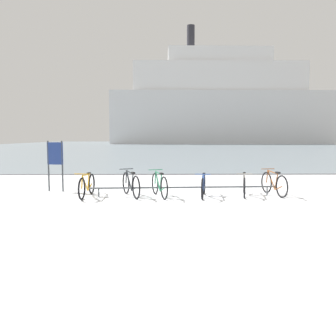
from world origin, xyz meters
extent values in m
cube|color=white|center=(0.00, -1.00, -0.04)|extent=(80.00, 22.00, 0.08)
cube|color=gray|center=(0.00, 65.00, -0.04)|extent=(80.00, 110.00, 0.08)
cube|color=#47474C|center=(0.00, 10.00, -0.02)|extent=(80.00, 0.50, 0.05)
cylinder|color=#4C5156|center=(-0.86, 3.72, 0.28)|extent=(5.87, 0.34, 0.05)
cylinder|color=#4C5156|center=(-3.50, 3.59, 0.14)|extent=(0.04, 0.04, 0.28)
cylinder|color=#4C5156|center=(1.78, 3.86, 0.14)|extent=(0.04, 0.04, 0.28)
torus|color=black|center=(-3.91, 3.13, 0.33)|extent=(0.10, 0.66, 0.66)
torus|color=black|center=(-3.84, 4.22, 0.33)|extent=(0.10, 0.66, 0.66)
cylinder|color=gold|center=(-3.89, 3.48, 0.45)|extent=(0.07, 0.57, 0.56)
cylinder|color=gold|center=(-3.87, 3.84, 0.42)|extent=(0.05, 0.20, 0.50)
cylinder|color=gold|center=(-3.88, 3.56, 0.69)|extent=(0.08, 0.71, 0.08)
cylinder|color=gold|center=(-3.86, 3.99, 0.26)|extent=(0.07, 0.48, 0.18)
cylinder|color=gold|center=(-3.91, 3.17, 0.52)|extent=(0.04, 0.12, 0.39)
cube|color=black|center=(-3.86, 3.92, 0.71)|extent=(0.09, 0.20, 0.05)
cylinder|color=gold|center=(-3.91, 3.21, 0.76)|extent=(0.46, 0.05, 0.02)
torus|color=black|center=(-2.73, 4.22, 0.35)|extent=(0.31, 0.67, 0.71)
torus|color=black|center=(-2.32, 3.22, 0.35)|extent=(0.31, 0.67, 0.71)
cylinder|color=#1E2328|center=(-2.60, 3.89, 0.48)|extent=(0.25, 0.54, 0.60)
cylinder|color=#1E2328|center=(-2.47, 3.57, 0.46)|extent=(0.11, 0.20, 0.54)
cylinder|color=#1E2328|center=(-2.57, 3.82, 0.75)|extent=(0.30, 0.66, 0.09)
cylinder|color=#1E2328|center=(-2.41, 3.43, 0.27)|extent=(0.21, 0.45, 0.19)
cylinder|color=#1E2328|center=(-2.71, 4.18, 0.56)|extent=(0.08, 0.12, 0.42)
cube|color=black|center=(-2.43, 3.49, 0.76)|extent=(0.15, 0.22, 0.05)
cylinder|color=#1E2328|center=(-2.70, 4.14, 0.82)|extent=(0.44, 0.20, 0.02)
torus|color=black|center=(-1.78, 4.11, 0.35)|extent=(0.24, 0.68, 0.69)
torus|color=black|center=(-1.49, 3.14, 0.35)|extent=(0.24, 0.68, 0.69)
cylinder|color=#2D8C60|center=(-1.69, 3.80, 0.47)|extent=(0.19, 0.52, 0.59)
cylinder|color=#2D8C60|center=(-1.59, 3.48, 0.45)|extent=(0.09, 0.19, 0.52)
cylinder|color=#2D8C60|center=(-1.67, 3.73, 0.73)|extent=(0.22, 0.65, 0.08)
cylinder|color=#2D8C60|center=(-1.55, 3.35, 0.27)|extent=(0.16, 0.44, 0.19)
cylinder|color=#2D8C60|center=(-1.77, 4.08, 0.55)|extent=(0.07, 0.12, 0.41)
cube|color=black|center=(-1.57, 3.41, 0.74)|extent=(0.13, 0.21, 0.05)
cylinder|color=#2D8C60|center=(-1.76, 4.04, 0.80)|extent=(0.45, 0.15, 0.02)
torus|color=black|center=(-0.36, 3.13, 0.32)|extent=(0.16, 0.65, 0.65)
torus|color=black|center=(-0.19, 4.10, 0.32)|extent=(0.16, 0.65, 0.65)
cylinder|color=#3359B2|center=(-0.31, 3.44, 0.44)|extent=(0.13, 0.52, 0.55)
cylinder|color=#3359B2|center=(-0.25, 3.76, 0.42)|extent=(0.07, 0.19, 0.49)
cylinder|color=#3359B2|center=(-0.30, 3.52, 0.68)|extent=(0.15, 0.64, 0.08)
cylinder|color=#3359B2|center=(-0.23, 3.90, 0.25)|extent=(0.11, 0.43, 0.18)
cylinder|color=#3359B2|center=(-0.36, 3.16, 0.51)|extent=(0.05, 0.11, 0.38)
cube|color=black|center=(-0.24, 3.83, 0.69)|extent=(0.11, 0.21, 0.05)
cylinder|color=#3359B2|center=(-0.35, 3.20, 0.75)|extent=(0.46, 0.10, 0.02)
torus|color=black|center=(0.92, 3.31, 0.32)|extent=(0.18, 0.63, 0.64)
torus|color=black|center=(1.16, 4.37, 0.32)|extent=(0.18, 0.63, 0.64)
cylinder|color=gray|center=(1.00, 3.65, 0.43)|extent=(0.16, 0.57, 0.54)
cylinder|color=gray|center=(1.08, 4.00, 0.41)|extent=(0.08, 0.20, 0.48)
cylinder|color=gray|center=(1.02, 3.73, 0.67)|extent=(0.19, 0.70, 0.08)
cylinder|color=gray|center=(1.11, 4.15, 0.25)|extent=(0.14, 0.47, 0.18)
cylinder|color=gray|center=(0.93, 3.35, 0.50)|extent=(0.06, 0.12, 0.38)
cube|color=black|center=(1.09, 4.08, 0.69)|extent=(0.12, 0.21, 0.05)
cylinder|color=gray|center=(0.94, 3.39, 0.74)|extent=(0.45, 0.12, 0.02)
torus|color=black|center=(1.89, 4.34, 0.35)|extent=(0.17, 0.69, 0.70)
torus|color=black|center=(2.08, 3.37, 0.35)|extent=(0.17, 0.69, 0.70)
cylinder|color=brown|center=(1.95, 4.02, 0.47)|extent=(0.13, 0.52, 0.59)
cylinder|color=brown|center=(2.01, 3.71, 0.45)|extent=(0.07, 0.19, 0.53)
cylinder|color=brown|center=(1.97, 3.95, 0.73)|extent=(0.16, 0.64, 0.08)
cylinder|color=brown|center=(2.04, 3.58, 0.27)|extent=(0.12, 0.43, 0.19)
cylinder|color=brown|center=(1.90, 4.30, 0.55)|extent=(0.06, 0.11, 0.41)
cube|color=black|center=(2.03, 3.64, 0.75)|extent=(0.12, 0.21, 0.05)
cylinder|color=brown|center=(1.91, 4.27, 0.81)|extent=(0.46, 0.11, 0.02)
cylinder|color=#33383D|center=(-5.41, 4.82, 0.86)|extent=(0.05, 0.05, 1.72)
cylinder|color=#33383D|center=(-4.92, 4.75, 0.86)|extent=(0.05, 0.05, 1.72)
cube|color=navy|center=(-5.17, 4.78, 1.29)|extent=(0.55, 0.12, 0.75)
cube|color=silver|center=(13.89, 81.94, 6.39)|extent=(56.15, 10.88, 12.78)
cube|color=white|center=(12.49, 81.95, 16.29)|extent=(42.12, 9.22, 7.03)
cube|color=white|center=(12.49, 81.95, 21.60)|extent=(25.28, 7.55, 3.58)
cylinder|color=#26262D|center=(5.48, 81.98, 26.26)|extent=(1.91, 1.91, 5.75)
camera|label=1|loc=(-1.54, -7.08, 1.87)|focal=37.47mm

